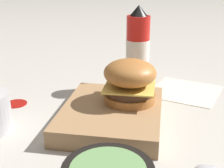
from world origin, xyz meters
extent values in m
plane|color=#B7B2A8|center=(0.00, 0.00, 0.00)|extent=(6.00, 6.00, 0.00)
cube|color=#A37A51|center=(-0.02, 0.05, 0.02)|extent=(0.26, 0.20, 0.04)
cylinder|color=#AD6B33|center=(-0.06, 0.08, 0.05)|extent=(0.11, 0.11, 0.02)
cylinder|color=#4C3323|center=(-0.06, 0.08, 0.06)|extent=(0.10, 0.10, 0.02)
cube|color=#EAC656|center=(-0.06, 0.08, 0.07)|extent=(0.11, 0.11, 0.00)
ellipsoid|color=#AD6B33|center=(-0.06, 0.08, 0.10)|extent=(0.11, 0.11, 0.06)
cylinder|color=red|center=(-0.23, 0.08, 0.10)|extent=(0.06, 0.06, 0.20)
cylinder|color=white|center=(-0.23, 0.08, 0.09)|extent=(0.06, 0.06, 0.08)
cone|color=black|center=(-0.23, 0.08, 0.21)|extent=(0.05, 0.05, 0.03)
cylinder|color=#9E140F|center=(-0.07, -0.20, 0.00)|extent=(0.05, 0.05, 0.00)
cube|color=beige|center=(-0.23, 0.21, 0.00)|extent=(0.21, 0.21, 0.00)
camera|label=1|loc=(0.57, 0.15, 0.31)|focal=50.00mm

